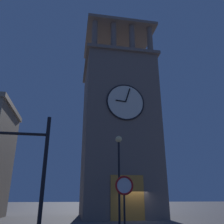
{
  "coord_description": "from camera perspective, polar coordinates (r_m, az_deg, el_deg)",
  "views": [
    {
      "loc": [
        6.12,
        22.37,
        1.96
      ],
      "look_at": [
        1.48,
        -4.33,
        11.98
      ],
      "focal_mm": 37.22,
      "sensor_mm": 36.0,
      "label": 1
    }
  ],
  "objects": [
    {
      "name": "street_lamp",
      "position": [
        15.56,
        1.71,
        -12.59
      ],
      "size": [
        0.44,
        0.44,
        5.91
      ],
      "color": "black",
      "rests_on": "ground_plane"
    },
    {
      "name": "traffic_signal_near",
      "position": [
        10.12,
        -22.56,
        -11.08
      ],
      "size": [
        3.39,
        0.41,
        5.22
      ],
      "color": "black",
      "rests_on": "ground_plane"
    },
    {
      "name": "clocktower",
      "position": [
        28.28,
        1.42,
        -4.41
      ],
      "size": [
        8.75,
        9.21,
        25.35
      ],
      "color": "#75665B",
      "rests_on": "ground_plane"
    },
    {
      "name": "no_horn_sign",
      "position": [
        10.14,
        3.05,
        -18.83
      ],
      "size": [
        0.78,
        0.14,
        2.83
      ],
      "color": "black",
      "rests_on": "ground_plane"
    },
    {
      "name": "ground_plane",
      "position": [
        23.27,
        6.0,
        -25.03
      ],
      "size": [
        200.0,
        200.0,
        0.0
      ],
      "primitive_type": "plane",
      "color": "#4C4C51"
    }
  ]
}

